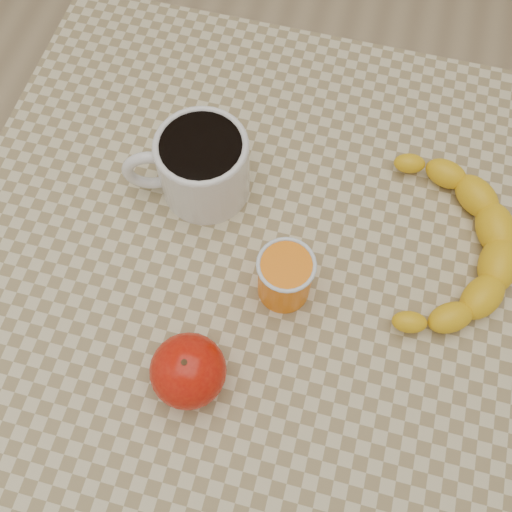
% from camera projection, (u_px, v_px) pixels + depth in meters
% --- Properties ---
extents(ground, '(3.00, 3.00, 0.00)m').
position_uv_depth(ground, '(256.00, 383.00, 1.41)').
color(ground, tan).
rests_on(ground, ground).
extents(table, '(0.80, 0.80, 0.75)m').
position_uv_depth(table, '(256.00, 287.00, 0.80)').
color(table, '#C6B78C').
rests_on(table, ground).
extents(coffee_mug, '(0.18, 0.15, 0.10)m').
position_uv_depth(coffee_mug, '(201.00, 165.00, 0.72)').
color(coffee_mug, silver).
rests_on(coffee_mug, table).
extents(orange_juice_glass, '(0.07, 0.07, 0.08)m').
position_uv_depth(orange_juice_glass, '(285.00, 277.00, 0.67)').
color(orange_juice_glass, orange).
rests_on(orange_juice_glass, table).
extents(apple, '(0.11, 0.11, 0.08)m').
position_uv_depth(apple, '(188.00, 371.00, 0.63)').
color(apple, '#A50C05').
rests_on(apple, table).
extents(banana, '(0.22, 0.31, 0.05)m').
position_uv_depth(banana, '(447.00, 245.00, 0.71)').
color(banana, yellow).
rests_on(banana, table).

